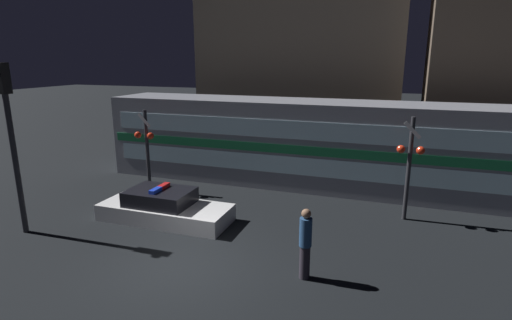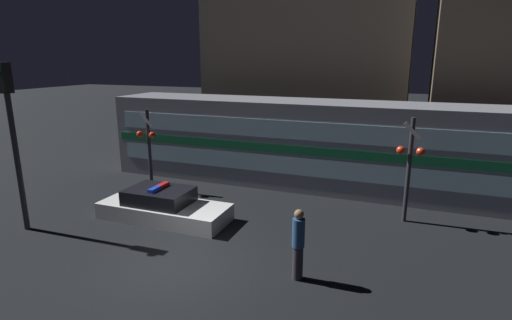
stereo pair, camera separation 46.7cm
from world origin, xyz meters
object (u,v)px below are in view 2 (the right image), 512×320
at_px(police_car, 163,207).
at_px(train, 330,145).
at_px(crossing_signal_near, 409,163).
at_px(traffic_light_corner, 12,129).
at_px(pedestrian, 298,244).

bearing_deg(police_car, train, 50.44).
xyz_separation_m(train, crossing_signal_near, (3.16, -2.89, 0.23)).
distance_m(crossing_signal_near, traffic_light_corner, 12.59).
height_order(train, crossing_signal_near, train).
height_order(train, police_car, train).
height_order(pedestrian, traffic_light_corner, traffic_light_corner).
distance_m(pedestrian, crossing_signal_near, 5.51).
relative_size(pedestrian, traffic_light_corner, 0.35).
xyz_separation_m(train, pedestrian, (0.77, -7.73, -0.87)).
bearing_deg(crossing_signal_near, pedestrian, -116.23).
relative_size(train, pedestrian, 10.70).
bearing_deg(traffic_light_corner, pedestrian, 1.84).
bearing_deg(train, police_car, -129.03).
relative_size(police_car, crossing_signal_near, 1.27).
xyz_separation_m(police_car, crossing_signal_near, (7.76, 2.78, 1.62)).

